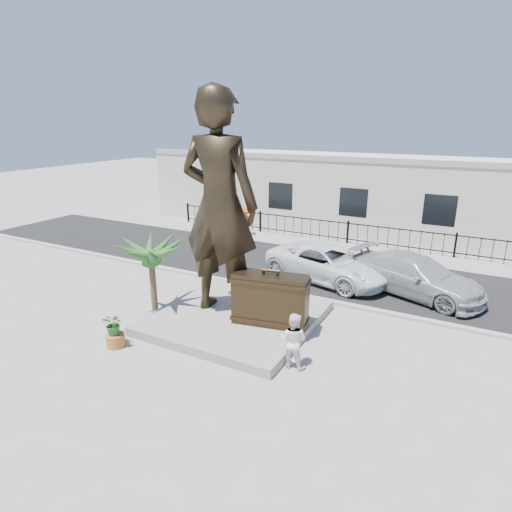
{
  "coord_description": "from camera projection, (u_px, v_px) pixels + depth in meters",
  "views": [
    {
      "loc": [
        6.41,
        -9.93,
        6.64
      ],
      "look_at": [
        0.0,
        2.0,
        2.3
      ],
      "focal_mm": 30.0,
      "sensor_mm": 36.0,
      "label": 1
    }
  ],
  "objects": [
    {
      "name": "fence",
      "position": [
        348.0,
        233.0,
        23.81
      ],
      "size": [
        22.0,
        0.1,
        1.2
      ],
      "primitive_type": "cube",
      "color": "black",
      "rests_on": "ground"
    },
    {
      "name": "building",
      "position": [
        369.0,
        193.0,
        26.84
      ],
      "size": [
        28.0,
        7.0,
        4.4
      ],
      "primitive_type": "cube",
      "color": "silver",
      "rests_on": "ground"
    },
    {
      "name": "shrub",
      "position": [
        114.0,
        324.0,
        12.89
      ],
      "size": [
        0.7,
        0.63,
        0.69
      ],
      "primitive_type": "imported",
      "rotation": [
        0.0,
        0.0,
        0.15
      ],
      "color": "#215D1E",
      "rests_on": "planter"
    },
    {
      "name": "ground",
      "position": [
        226.0,
        344.0,
        13.25
      ],
      "size": [
        100.0,
        100.0,
        0.0
      ],
      "primitive_type": "plane",
      "color": "#9E9991",
      "rests_on": "ground"
    },
    {
      "name": "suitcase",
      "position": [
        270.0,
        299.0,
        13.67
      ],
      "size": [
        2.5,
        1.19,
        1.69
      ],
      "primitive_type": "cube",
      "rotation": [
        0.0,
        0.0,
        0.18
      ],
      "color": "black",
      "rests_on": "plinth"
    },
    {
      "name": "curb",
      "position": [
        286.0,
        293.0,
        17.01
      ],
      "size": [
        40.0,
        0.25,
        0.12
      ],
      "primitive_type": "cube",
      "color": "#A5A399",
      "rests_on": "ground"
    },
    {
      "name": "tourist",
      "position": [
        293.0,
        340.0,
        11.82
      ],
      "size": [
        0.8,
        0.63,
        1.61
      ],
      "primitive_type": "imported",
      "rotation": [
        0.0,
        0.0,
        3.16
      ],
      "color": "white",
      "rests_on": "ground"
    },
    {
      "name": "street",
      "position": [
        317.0,
        268.0,
        19.96
      ],
      "size": [
        40.0,
        7.0,
        0.01
      ],
      "primitive_type": "cube",
      "color": "black",
      "rests_on": "ground"
    },
    {
      "name": "planter",
      "position": [
        116.0,
        340.0,
        13.06
      ],
      "size": [
        0.56,
        0.56,
        0.4
      ],
      "primitive_type": "cylinder",
      "color": "#AD642D",
      "rests_on": "ground"
    },
    {
      "name": "statue",
      "position": [
        219.0,
        205.0,
        13.85
      ],
      "size": [
        2.77,
        1.88,
        7.38
      ],
      "primitive_type": "imported",
      "rotation": [
        0.0,
        0.0,
        3.19
      ],
      "color": "black",
      "rests_on": "plinth"
    },
    {
      "name": "palm_tree",
      "position": [
        156.0,
        314.0,
        15.28
      ],
      "size": [
        1.8,
        1.8,
        3.2
      ],
      "primitive_type": null,
      "color": "#275820",
      "rests_on": "ground"
    },
    {
      "name": "far_sidewalk",
      "position": [
        343.0,
        247.0,
        23.31
      ],
      "size": [
        40.0,
        2.5,
        0.02
      ],
      "primitive_type": "cube",
      "color": "#9E9991",
      "rests_on": "ground"
    },
    {
      "name": "car_silver",
      "position": [
        416.0,
        276.0,
        16.79
      ],
      "size": [
        5.73,
        3.79,
        1.54
      ],
      "primitive_type": "imported",
      "rotation": [
        0.0,
        0.0,
        1.24
      ],
      "color": "#A8A9AC",
      "rests_on": "street"
    },
    {
      "name": "car_white",
      "position": [
        328.0,
        263.0,
        18.3
      ],
      "size": [
        5.89,
        3.72,
        1.51
      ],
      "primitive_type": "imported",
      "rotation": [
        0.0,
        0.0,
        1.33
      ],
      "color": "white",
      "rests_on": "street"
    },
    {
      "name": "worker",
      "position": [
        245.0,
        221.0,
        25.45
      ],
      "size": [
        1.11,
        0.69,
        1.65
      ],
      "primitive_type": "imported",
      "rotation": [
        0.0,
        0.0,
        -0.08
      ],
      "color": "#E0550B",
      "rests_on": "far_sidewalk"
    },
    {
      "name": "plinth",
      "position": [
        236.0,
        317.0,
        14.69
      ],
      "size": [
        5.2,
        5.2,
        0.3
      ],
      "primitive_type": "cube",
      "color": "gray",
      "rests_on": "ground"
    }
  ]
}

